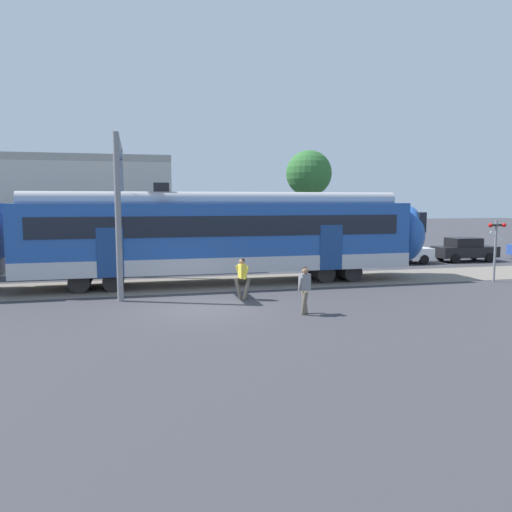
% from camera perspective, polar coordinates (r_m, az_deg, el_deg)
% --- Properties ---
extents(ground_plane, '(160.00, 160.00, 0.00)m').
position_cam_1_polar(ground_plane, '(18.47, -6.15, -5.94)').
color(ground_plane, '#38383D').
extents(commuter_train, '(38.05, 3.07, 4.73)m').
position_cam_1_polar(commuter_train, '(23.63, -24.88, 1.72)').
color(commuter_train, silver).
rests_on(commuter_train, ground).
extents(pedestrian_yellow, '(0.68, 0.54, 1.67)m').
position_cam_1_polar(pedestrian_yellow, '(19.76, -1.58, -2.26)').
color(pedestrian_yellow, '#6B6051').
rests_on(pedestrian_yellow, ground).
extents(pedestrian_grey, '(0.54, 0.69, 1.67)m').
position_cam_1_polar(pedestrian_grey, '(17.29, 5.58, -3.53)').
color(pedestrian_grey, '#6B6051').
rests_on(pedestrian_grey, ground).
extents(parked_car_white, '(4.07, 1.89, 1.54)m').
position_cam_1_polar(parked_car_white, '(32.27, 16.03, 0.52)').
color(parked_car_white, silver).
rests_on(parked_car_white, ground).
extents(parked_car_black, '(4.01, 1.78, 1.54)m').
position_cam_1_polar(parked_car_black, '(34.93, 22.75, 0.70)').
color(parked_car_black, black).
rests_on(parked_car_black, ground).
extents(catenary_gantry, '(0.24, 6.64, 6.53)m').
position_cam_1_polar(catenary_gantry, '(23.14, -15.32, 7.10)').
color(catenary_gantry, gray).
rests_on(catenary_gantry, ground).
extents(crossing_signal, '(0.96, 0.22, 3.00)m').
position_cam_1_polar(crossing_signal, '(26.58, 25.73, 1.60)').
color(crossing_signal, gray).
rests_on(crossing_signal, ground).
extents(background_building, '(17.06, 5.00, 9.20)m').
position_cam_1_polar(background_building, '(31.20, -25.81, 4.41)').
color(background_building, beige).
rests_on(background_building, ground).
extents(street_tree_right, '(3.21, 3.21, 7.43)m').
position_cam_1_polar(street_tree_right, '(35.57, 6.06, 9.30)').
color(street_tree_right, brown).
rests_on(street_tree_right, ground).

